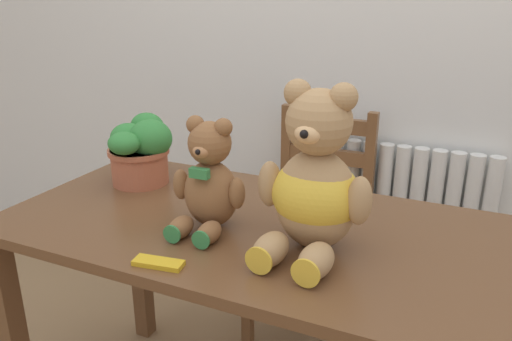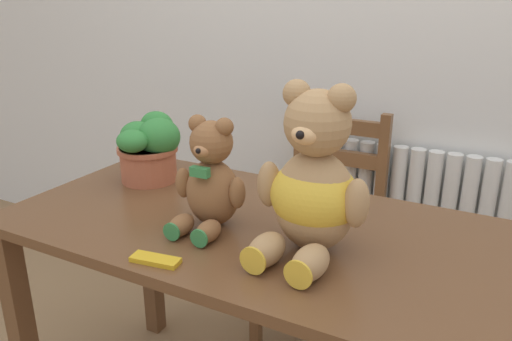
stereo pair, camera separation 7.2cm
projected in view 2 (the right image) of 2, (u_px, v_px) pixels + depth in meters
wall_back at (392, 10)px, 1.92m from camera, size 8.00×0.04×2.60m
radiator at (408, 246)px, 2.10m from camera, size 0.75×0.10×0.78m
dining_table at (286, 267)px, 1.35m from camera, size 1.58×0.70×0.77m
wooden_chair_behind at (324, 226)px, 2.03m from camera, size 0.40×0.44×0.92m
teddy_bear_left at (210, 181)px, 1.30m from camera, size 0.21×0.21×0.30m
teddy_bear_right at (313, 187)px, 1.16m from camera, size 0.29×0.30×0.41m
potted_plant at (149, 147)px, 1.63m from camera, size 0.21×0.24×0.22m
chocolate_bar at (155, 260)px, 1.16m from camera, size 0.12×0.06×0.01m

